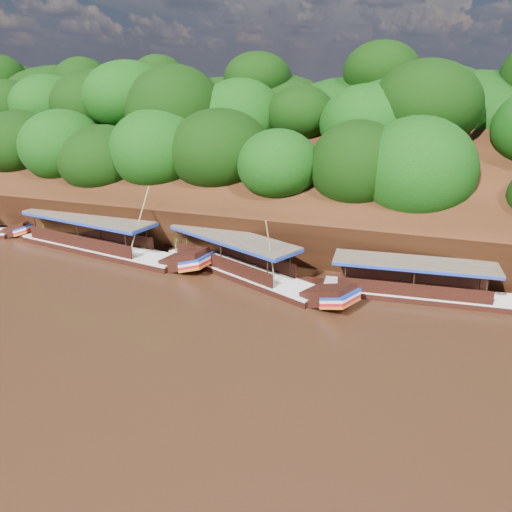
# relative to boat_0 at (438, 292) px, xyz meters

# --- Properties ---
(ground) EXTENTS (160.00, 160.00, 0.00)m
(ground) POSITION_rel_boat_0_xyz_m (-11.42, -7.35, -0.53)
(ground) COLOR black
(ground) RESTS_ON ground
(riverbank) EXTENTS (120.00, 30.06, 19.40)m
(riverbank) POSITION_rel_boat_0_xyz_m (-11.43, 15.38, 1.36)
(riverbank) COLOR black
(riverbank) RESTS_ON ground
(boat_0) EXTENTS (14.54, 3.25, 5.86)m
(boat_0) POSITION_rel_boat_0_xyz_m (0.00, 0.00, 0.00)
(boat_0) COLOR black
(boat_0) RESTS_ON ground
(boat_1) EXTENTS (14.80, 8.21, 5.28)m
(boat_1) POSITION_rel_boat_0_xyz_m (-11.87, -0.57, 0.07)
(boat_1) COLOR black
(boat_1) RESTS_ON ground
(boat_2) EXTENTS (17.44, 5.09, 6.07)m
(boat_2) POSITION_rel_boat_0_xyz_m (-23.68, 0.43, 0.09)
(boat_2) COLOR black
(boat_2) RESTS_ON ground
(reeds) EXTENTS (49.46, 2.45, 2.27)m
(reeds) POSITION_rel_boat_0_xyz_m (-14.64, 2.27, 0.38)
(reeds) COLOR #36741D
(reeds) RESTS_ON ground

